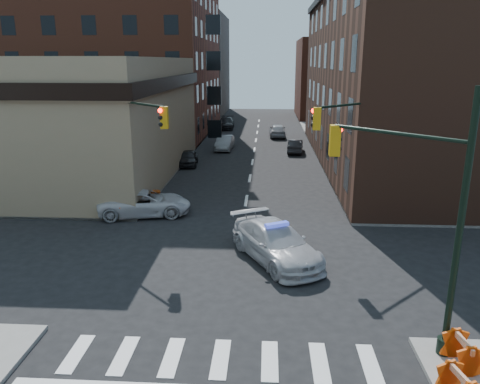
# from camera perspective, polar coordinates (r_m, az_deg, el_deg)

# --- Properties ---
(ground) EXTENTS (140.00, 140.00, 0.00)m
(ground) POSITION_cam_1_polar(r_m,az_deg,el_deg) (21.04, -0.53, -8.92)
(ground) COLOR black
(ground) RESTS_ON ground
(sidewalk_nw) EXTENTS (34.00, 54.50, 0.15)m
(sidewalk_nw) POSITION_cam_1_polar(r_m,az_deg,el_deg) (57.91, -21.61, 5.99)
(sidewalk_nw) COLOR gray
(sidewalk_nw) RESTS_ON ground
(sidewalk_ne) EXTENTS (34.00, 54.50, 0.15)m
(sidewalk_ne) POSITION_cam_1_polar(r_m,az_deg,el_deg) (56.85, 25.89, 5.35)
(sidewalk_ne) COLOR gray
(sidewalk_ne) RESTS_ON ground
(bank_building) EXTENTS (22.00, 22.00, 9.00)m
(bank_building) POSITION_cam_1_polar(r_m,az_deg,el_deg) (40.25, -23.98, 8.29)
(bank_building) COLOR #867358
(bank_building) RESTS_ON ground
(apartment_block) EXTENTS (25.00, 25.00, 24.00)m
(apartment_block) POSITION_cam_1_polar(r_m,az_deg,el_deg) (62.40, -15.94, 18.12)
(apartment_block) COLOR brown
(apartment_block) RESTS_ON ground
(commercial_row_ne) EXTENTS (14.00, 34.00, 14.00)m
(commercial_row_ne) POSITION_cam_1_polar(r_m,az_deg,el_deg) (43.22, 19.55, 12.50)
(commercial_row_ne) COLOR #4A2A1D
(commercial_row_ne) RESTS_ON ground
(filler_nw) EXTENTS (20.00, 18.00, 16.00)m
(filler_nw) POSITION_cam_1_polar(r_m,az_deg,el_deg) (82.91, -8.97, 15.01)
(filler_nw) COLOR brown
(filler_nw) RESTS_ON ground
(filler_ne) EXTENTS (16.00, 16.00, 12.00)m
(filler_ne) POSITION_cam_1_polar(r_m,az_deg,el_deg) (78.16, 13.09, 13.30)
(filler_ne) COLOR brown
(filler_ne) RESTS_ON ground
(signal_pole_se) EXTENTS (5.40, 5.27, 8.00)m
(signal_pole_se) POSITION_cam_1_polar(r_m,az_deg,el_deg) (14.94, 21.64, -1.58)
(signal_pole_se) COLOR black
(signal_pole_se) RESTS_ON sidewalk_se
(signal_pole_nw) EXTENTS (3.58, 3.67, 8.00)m
(signal_pole_nw) POSITION_cam_1_polar(r_m,az_deg,el_deg) (25.83, -12.84, 5.45)
(signal_pole_nw) COLOR black
(signal_pole_nw) RESTS_ON sidewalk_nw
(signal_pole_ne) EXTENTS (3.67, 3.58, 8.00)m
(signal_pole_ne) POSITION_cam_1_polar(r_m,az_deg,el_deg) (25.23, 13.70, 5.16)
(signal_pole_ne) COLOR black
(signal_pole_ne) RESTS_ON sidewalk_ne
(tree_ne_near) EXTENTS (3.00, 3.00, 4.85)m
(tree_ne_near) POSITION_cam_1_polar(r_m,az_deg,el_deg) (45.80, 11.26, 8.80)
(tree_ne_near) COLOR black
(tree_ne_near) RESTS_ON sidewalk_ne
(tree_ne_far) EXTENTS (3.00, 3.00, 4.85)m
(tree_ne_far) POSITION_cam_1_polar(r_m,az_deg,el_deg) (53.70, 10.14, 9.84)
(tree_ne_far) COLOR black
(tree_ne_far) RESTS_ON sidewalk_ne
(police_car) EXTENTS (4.80, 6.18, 1.67)m
(police_car) POSITION_cam_1_polar(r_m,az_deg,el_deg) (21.30, 4.40, -6.20)
(police_car) COLOR #B9B9BD
(police_car) RESTS_ON ground
(pickup) EXTENTS (5.73, 3.56, 1.48)m
(pickup) POSITION_cam_1_polar(r_m,az_deg,el_deg) (27.92, -11.54, -1.33)
(pickup) COLOR silver
(pickup) RESTS_ON ground
(parked_car_wnear) EXTENTS (1.83, 3.88, 1.28)m
(parked_car_wnear) POSITION_cam_1_polar(r_m,az_deg,el_deg) (40.84, -6.31, 4.15)
(parked_car_wnear) COLOR black
(parked_car_wnear) RESTS_ON ground
(parked_car_wfar) EXTENTS (1.69, 4.42, 1.44)m
(parked_car_wfar) POSITION_cam_1_polar(r_m,az_deg,el_deg) (47.78, -1.88, 6.01)
(parked_car_wfar) COLOR gray
(parked_car_wfar) RESTS_ON ground
(parked_car_wdeep) EXTENTS (2.21, 5.17, 1.48)m
(parked_car_wdeep) POSITION_cam_1_polar(r_m,az_deg,el_deg) (63.05, -1.70, 8.40)
(parked_car_wdeep) COLOR black
(parked_car_wdeep) RESTS_ON ground
(parked_car_enear) EXTENTS (1.76, 4.05, 1.30)m
(parked_car_enear) POSITION_cam_1_polar(r_m,az_deg,el_deg) (46.61, 6.76, 5.58)
(parked_car_enear) COLOR black
(parked_car_enear) RESTS_ON ground
(parked_car_efar) EXTENTS (1.94, 4.64, 1.57)m
(parked_car_efar) POSITION_cam_1_polar(r_m,az_deg,el_deg) (56.22, 4.60, 7.51)
(parked_car_efar) COLOR #9A9CA3
(parked_car_efar) RESTS_ON ground
(pedestrian_a) EXTENTS (0.82, 0.80, 1.89)m
(pedestrian_a) POSITION_cam_1_polar(r_m,az_deg,el_deg) (27.70, -15.51, -0.96)
(pedestrian_a) COLOR black
(pedestrian_a) RESTS_ON sidewalk_nw
(pedestrian_b) EXTENTS (0.92, 0.78, 1.67)m
(pedestrian_b) POSITION_cam_1_polar(r_m,az_deg,el_deg) (29.91, -23.16, -0.67)
(pedestrian_b) COLOR black
(pedestrian_b) RESTS_ON sidewalk_nw
(pedestrian_c) EXTENTS (1.02, 1.09, 1.81)m
(pedestrian_c) POSITION_cam_1_polar(r_m,az_deg,el_deg) (29.94, -22.82, -0.48)
(pedestrian_c) COLOR #202330
(pedestrian_c) RESTS_ON sidewalk_nw
(barrel_road) EXTENTS (0.53, 0.53, 0.94)m
(barrel_road) POSITION_cam_1_polar(r_m,az_deg,el_deg) (23.36, 1.84, -5.11)
(barrel_road) COLOR #D5400A
(barrel_road) RESTS_ON ground
(barrel_bank) EXTENTS (0.63, 0.63, 1.06)m
(barrel_bank) POSITION_cam_1_polar(r_m,az_deg,el_deg) (29.33, -10.20, -0.86)
(barrel_bank) COLOR red
(barrel_bank) RESTS_ON ground
(barricade_se_a) EXTENTS (0.71, 1.27, 0.92)m
(barricade_se_a) POSITION_cam_1_polar(r_m,az_deg,el_deg) (15.72, 25.41, -17.26)
(barricade_se_a) COLOR #C33209
(barricade_se_a) RESTS_ON sidewalk_se
(barricade_nw_a) EXTENTS (1.19, 0.77, 0.82)m
(barricade_nw_a) POSITION_cam_1_polar(r_m,az_deg,el_deg) (27.45, -14.81, -2.22)
(barricade_nw_a) COLOR #CC4B09
(barricade_nw_a) RESTS_ON sidewalk_nw
(barricade_nw_b) EXTENTS (1.30, 0.85, 0.90)m
(barricade_nw_b) POSITION_cam_1_polar(r_m,az_deg,el_deg) (29.05, -16.71, -1.30)
(barricade_nw_b) COLOR #E0420A
(barricade_nw_b) RESTS_ON sidewalk_nw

